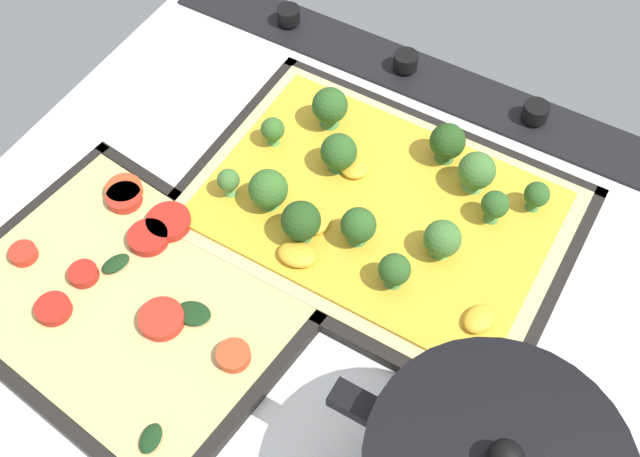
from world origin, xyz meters
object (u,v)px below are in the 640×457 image
(baking_tray_back, at_px, (129,305))
(veggie_pizza_back, at_px, (129,294))
(baking_tray_front, at_px, (377,215))
(broccoli_pizza, at_px, (376,203))

(baking_tray_back, relative_size, veggie_pizza_back, 1.08)
(baking_tray_back, bearing_deg, veggie_pizza_back, -66.00)
(baking_tray_front, relative_size, veggie_pizza_back, 1.22)
(baking_tray_front, xyz_separation_m, veggie_pizza_back, (0.15, 0.20, 0.01))
(baking_tray_front, distance_m, baking_tray_back, 0.26)
(baking_tray_back, distance_m, veggie_pizza_back, 0.01)
(broccoli_pizza, height_order, veggie_pizza_back, broccoli_pizza)
(broccoli_pizza, relative_size, veggie_pizza_back, 1.15)
(broccoli_pizza, bearing_deg, baking_tray_front, 167.58)
(baking_tray_front, relative_size, baking_tray_back, 1.13)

